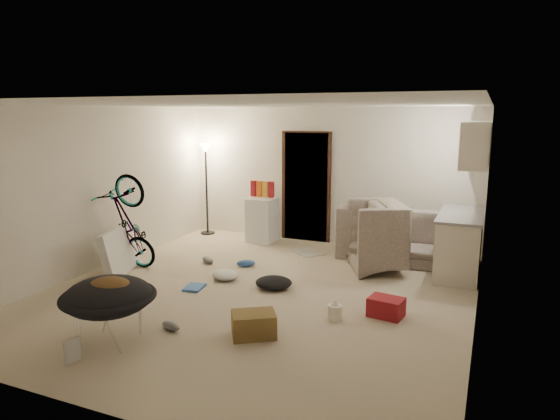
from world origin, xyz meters
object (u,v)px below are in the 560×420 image
at_px(floor_lamp, 206,169).
at_px(kitchen_counter, 460,244).
at_px(juicer, 335,311).
at_px(mini_fridge, 262,220).
at_px(drink_case_a, 254,325).
at_px(drink_case_b, 386,307).
at_px(tv_box, 120,250).
at_px(armchair, 401,244).
at_px(sofa, 407,239).
at_px(saucer_chair, 109,305).
at_px(bicycle, 130,243).

height_order(floor_lamp, kitchen_counter, floor_lamp).
bearing_deg(kitchen_counter, juicer, -116.32).
distance_m(mini_fridge, juicer, 3.82).
bearing_deg(drink_case_a, drink_case_b, 9.93).
bearing_deg(tv_box, juicer, -24.41).
bearing_deg(floor_lamp, armchair, -10.93).
distance_m(kitchen_counter, sofa, 0.97).
distance_m(sofa, drink_case_a, 3.83).
relative_size(sofa, drink_case_b, 5.60).
xyz_separation_m(saucer_chair, juicer, (2.00, 1.52, -0.32)).
distance_m(floor_lamp, kitchen_counter, 4.95).
bearing_deg(sofa, kitchen_counter, 149.34).
bearing_deg(armchair, drink_case_b, 160.93).
distance_m(drink_case_a, juicer, 1.04).
bearing_deg(bicycle, armchair, -66.66).
bearing_deg(sofa, drink_case_a, 71.55).
xyz_separation_m(drink_case_a, drink_case_b, (1.21, 1.11, -0.02)).
height_order(kitchen_counter, armchair, kitchen_counter).
height_order(bicycle, mini_fridge, bicycle).
height_order(sofa, juicer, sofa).
distance_m(floor_lamp, armchair, 4.15).
distance_m(sofa, mini_fridge, 2.71).
relative_size(drink_case_b, juicer, 1.63).
height_order(floor_lamp, bicycle, floor_lamp).
bearing_deg(bicycle, kitchen_counter, -69.33).
height_order(kitchen_counter, saucer_chair, kitchen_counter).
distance_m(saucer_chair, drink_case_b, 3.15).
bearing_deg(drink_case_a, bicycle, 120.74).
distance_m(armchair, tv_box, 4.32).
bearing_deg(drink_case_b, sofa, 102.95).
height_order(drink_case_a, juicer, drink_case_a).
bearing_deg(saucer_chair, drink_case_a, 28.58).
distance_m(kitchen_counter, mini_fridge, 3.61).
bearing_deg(juicer, drink_case_b, 30.68).
distance_m(armchair, saucer_chair, 4.51).
distance_m(kitchen_counter, armchair, 0.87).
bearing_deg(juicer, saucer_chair, -142.83).
relative_size(bicycle, mini_fridge, 1.85).
xyz_separation_m(sofa, juicer, (-0.36, -2.89, -0.22)).
distance_m(kitchen_counter, bicycle, 5.06).
xyz_separation_m(mini_fridge, drink_case_a, (1.68, -3.79, -0.28)).
xyz_separation_m(bicycle, drink_case_a, (2.85, -1.43, -0.27)).
height_order(bicycle, saucer_chair, bicycle).
xyz_separation_m(drink_case_b, juicer, (-0.54, -0.32, -0.02)).
xyz_separation_m(armchair, tv_box, (-3.87, -1.92, -0.04)).
height_order(floor_lamp, sofa, floor_lamp).
xyz_separation_m(armchair, drink_case_a, (-1.03, -3.12, -0.25)).
distance_m(sofa, armchair, 0.57).
xyz_separation_m(armchair, juicer, (-0.35, -2.33, -0.29)).
bearing_deg(tv_box, drink_case_b, -19.05).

